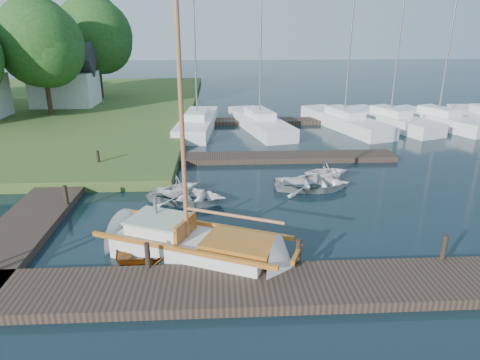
{
  "coord_description": "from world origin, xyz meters",
  "views": [
    {
      "loc": [
        -0.85,
        -16.24,
        7.1
      ],
      "look_at": [
        0.0,
        0.0,
        1.2
      ],
      "focal_mm": 32.0,
      "sensor_mm": 36.0,
      "label": 1
    }
  ],
  "objects_px": {
    "tender_d": "(327,169)",
    "marina_boat_0": "(197,122)",
    "tender_a": "(187,194)",
    "house_c": "(65,81)",
    "tender_b": "(180,185)",
    "mooring_post_4": "(66,195)",
    "tender_c": "(312,182)",
    "marina_boat_3": "(344,120)",
    "mooring_post_5": "(98,158)",
    "mooring_post_2": "(298,251)",
    "mooring_post_3": "(444,247)",
    "dinghy": "(176,244)",
    "mooring_post_1": "(148,255)",
    "marina_boat_1": "(260,121)",
    "sailboat": "(198,248)",
    "marina_boat_4": "(390,119)",
    "marina_boat_5": "(438,118)",
    "tree_7": "(96,36)",
    "tree_3": "(41,43)"
  },
  "relations": [
    {
      "from": "tender_c",
      "to": "marina_boat_4",
      "type": "xyz_separation_m",
      "value": [
        8.5,
        12.55,
        0.2
      ]
    },
    {
      "from": "mooring_post_4",
      "to": "tender_b",
      "type": "bearing_deg",
      "value": 17.86
    },
    {
      "from": "mooring_post_3",
      "to": "tender_b",
      "type": "distance_m",
      "value": 10.72
    },
    {
      "from": "tender_a",
      "to": "tender_d",
      "type": "xyz_separation_m",
      "value": [
        6.56,
        2.28,
        0.24
      ]
    },
    {
      "from": "mooring_post_1",
      "to": "dinghy",
      "type": "height_order",
      "value": "mooring_post_1"
    },
    {
      "from": "sailboat",
      "to": "marina_boat_5",
      "type": "distance_m",
      "value": 25.05
    },
    {
      "from": "tender_a",
      "to": "marina_boat_4",
      "type": "xyz_separation_m",
      "value": [
        14.11,
        13.8,
        0.21
      ]
    },
    {
      "from": "marina_boat_5",
      "to": "sailboat",
      "type": "bearing_deg",
      "value": 113.56
    },
    {
      "from": "mooring_post_1",
      "to": "dinghy",
      "type": "relative_size",
      "value": 0.21
    },
    {
      "from": "tender_a",
      "to": "marina_boat_4",
      "type": "relative_size",
      "value": 0.35
    },
    {
      "from": "mooring_post_4",
      "to": "dinghy",
      "type": "bearing_deg",
      "value": -38.75
    },
    {
      "from": "mooring_post_4",
      "to": "tender_c",
      "type": "relative_size",
      "value": 0.23
    },
    {
      "from": "tender_a",
      "to": "tree_7",
      "type": "height_order",
      "value": "tree_7"
    },
    {
      "from": "mooring_post_3",
      "to": "tender_d",
      "type": "bearing_deg",
      "value": 101.73
    },
    {
      "from": "tender_c",
      "to": "mooring_post_5",
      "type": "bearing_deg",
      "value": 77.61
    },
    {
      "from": "mooring_post_1",
      "to": "sailboat",
      "type": "relative_size",
      "value": 0.08
    },
    {
      "from": "marina_boat_3",
      "to": "marina_boat_5",
      "type": "xyz_separation_m",
      "value": [
        7.09,
        0.1,
        0.01
      ]
    },
    {
      "from": "mooring_post_2",
      "to": "marina_boat_5",
      "type": "distance_m",
      "value": 23.89
    },
    {
      "from": "mooring_post_4",
      "to": "dinghy",
      "type": "distance_m",
      "value": 6.04
    },
    {
      "from": "tender_c",
      "to": "tree_3",
      "type": "distance_m",
      "value": 24.35
    },
    {
      "from": "marina_boat_0",
      "to": "marina_boat_4",
      "type": "xyz_separation_m",
      "value": [
        14.22,
        0.32,
        -0.02
      ]
    },
    {
      "from": "sailboat",
      "to": "mooring_post_1",
      "type": "bearing_deg",
      "value": -121.44
    },
    {
      "from": "tender_c",
      "to": "marina_boat_1",
      "type": "relative_size",
      "value": 0.31
    },
    {
      "from": "marina_boat_1",
      "to": "house_c",
      "type": "relative_size",
      "value": 2.13
    },
    {
      "from": "tender_b",
      "to": "tree_7",
      "type": "xyz_separation_m",
      "value": [
        -9.42,
        24.63,
        5.69
      ]
    },
    {
      "from": "tender_a",
      "to": "tree_3",
      "type": "bearing_deg",
      "value": 50.31
    },
    {
      "from": "tender_a",
      "to": "marina_boat_0",
      "type": "height_order",
      "value": "marina_boat_0"
    },
    {
      "from": "mooring_post_2",
      "to": "mooring_post_3",
      "type": "distance_m",
      "value": 4.5
    },
    {
      "from": "mooring_post_5",
      "to": "dinghy",
      "type": "height_order",
      "value": "mooring_post_5"
    },
    {
      "from": "mooring_post_2",
      "to": "tender_c",
      "type": "xyz_separation_m",
      "value": [
        1.9,
        6.9,
        -0.34
      ]
    },
    {
      "from": "mooring_post_5",
      "to": "dinghy",
      "type": "xyz_separation_m",
      "value": [
        4.7,
        -8.78,
        -0.31
      ]
    },
    {
      "from": "mooring_post_2",
      "to": "mooring_post_1",
      "type": "bearing_deg",
      "value": 180.0
    },
    {
      "from": "house_c",
      "to": "mooring_post_3",
      "type": "bearing_deg",
      "value": -53.47
    },
    {
      "from": "tender_c",
      "to": "marina_boat_3",
      "type": "relative_size",
      "value": 0.3
    },
    {
      "from": "marina_boat_5",
      "to": "marina_boat_0",
      "type": "bearing_deg",
      "value": 67.24
    },
    {
      "from": "tender_d",
      "to": "marina_boat_1",
      "type": "xyz_separation_m",
      "value": [
        -2.2,
        11.2,
        -0.03
      ]
    },
    {
      "from": "tender_b",
      "to": "mooring_post_4",
      "type": "bearing_deg",
      "value": 79.3
    },
    {
      "from": "tender_b",
      "to": "house_c",
      "type": "xyz_separation_m",
      "value": [
        -11.42,
        20.58,
        2.07
      ]
    },
    {
      "from": "tender_a",
      "to": "house_c",
      "type": "relative_size",
      "value": 0.64
    },
    {
      "from": "mooring_post_2",
      "to": "mooring_post_3",
      "type": "height_order",
      "value": "same"
    },
    {
      "from": "tender_b",
      "to": "tender_d",
      "type": "distance_m",
      "value": 7.09
    },
    {
      "from": "mooring_post_5",
      "to": "tender_d",
      "type": "relative_size",
      "value": 0.35
    },
    {
      "from": "tender_a",
      "to": "marina_boat_1",
      "type": "height_order",
      "value": "marina_boat_1"
    },
    {
      "from": "house_c",
      "to": "sailboat",
      "type": "bearing_deg",
      "value": -64.44
    },
    {
      "from": "marina_boat_0",
      "to": "tree_7",
      "type": "relative_size",
      "value": 1.27
    },
    {
      "from": "mooring_post_3",
      "to": "marina_boat_5",
      "type": "distance_m",
      "value": 21.57
    },
    {
      "from": "tender_c",
      "to": "mooring_post_4",
      "type": "bearing_deg",
      "value": 104.57
    },
    {
      "from": "mooring_post_5",
      "to": "marina_boat_1",
      "type": "xyz_separation_m",
      "value": [
        9.16,
        9.14,
        -0.13
      ]
    },
    {
      "from": "tender_d",
      "to": "marina_boat_0",
      "type": "distance_m",
      "value": 13.03
    },
    {
      "from": "mooring_post_4",
      "to": "marina_boat_1",
      "type": "bearing_deg",
      "value": 57.07
    }
  ]
}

